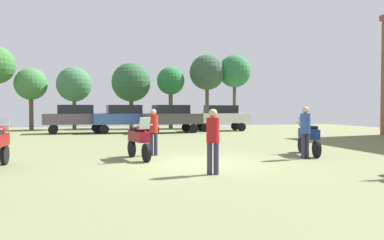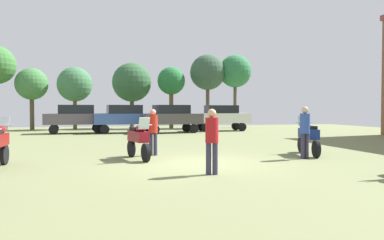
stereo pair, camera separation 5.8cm
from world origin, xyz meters
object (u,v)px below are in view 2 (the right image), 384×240
(car_3, at_px, (221,116))
(car_1, at_px, (76,117))
(motorcycle_2, at_px, (308,136))
(tree_5, at_px, (75,85))
(tree_1, at_px, (235,72))
(motorcycle_6, at_px, (138,139))
(car_2, at_px, (171,117))
(tree_7, at_px, (132,83))
(person_3, at_px, (212,136))
(tree_2, at_px, (171,82))
(tree_3, at_px, (208,73))
(car_5, at_px, (124,117))
(person_1, at_px, (153,128))
(tree_8, at_px, (32,85))
(person_2, at_px, (305,128))

(car_3, bearing_deg, car_1, 91.82)
(motorcycle_2, distance_m, tree_5, 22.53)
(car_1, height_order, car_3, same)
(tree_1, bearing_deg, motorcycle_6, -118.04)
(car_2, xyz_separation_m, car_3, (4.22, 1.54, 0.00))
(motorcycle_2, xyz_separation_m, tree_7, (-5.16, 20.80, 3.35))
(person_3, relative_size, tree_5, 0.33)
(car_1, height_order, tree_2, tree_2)
(tree_2, bearing_deg, car_1, -146.61)
(car_3, relative_size, tree_5, 0.83)
(tree_1, distance_m, tree_3, 2.56)
(car_5, bearing_deg, tree_2, -44.53)
(motorcycle_6, xyz_separation_m, car_3, (7.64, 15.00, 0.46))
(car_5, xyz_separation_m, person_1, (0.46, -13.21, -0.17))
(car_2, bearing_deg, motorcycle_2, -178.35)
(motorcycle_6, xyz_separation_m, tree_8, (-7.07, 19.80, 3.01))
(tree_3, height_order, tree_7, tree_3)
(tree_5, bearing_deg, car_2, -41.66)
(tree_2, bearing_deg, motorcycle_2, -84.82)
(motorcycle_2, bearing_deg, car_2, 112.67)
(car_3, bearing_deg, person_3, 161.16)
(person_1, relative_size, tree_3, 0.26)
(person_2, relative_size, person_3, 1.05)
(car_3, distance_m, person_1, 15.70)
(car_3, height_order, tree_1, tree_1)
(car_5, xyz_separation_m, tree_8, (-7.22, 5.63, 2.55))
(car_1, height_order, tree_3, tree_3)
(motorcycle_2, height_order, person_3, person_3)
(car_2, bearing_deg, tree_5, 38.27)
(car_1, height_order, tree_1, tree_1)
(car_5, height_order, tree_3, tree_3)
(motorcycle_6, distance_m, tree_2, 20.37)
(person_3, relative_size, tree_8, 0.34)
(person_1, bearing_deg, person_2, 172.17)
(car_3, bearing_deg, tree_7, 48.64)
(tree_3, bearing_deg, tree_5, 179.40)
(car_2, height_order, person_2, car_2)
(car_2, distance_m, tree_1, 10.02)
(person_2, bearing_deg, tree_3, -106.26)
(car_1, xyz_separation_m, tree_8, (-3.87, 5.27, 2.55))
(tree_3, bearing_deg, car_2, -125.27)
(car_2, relative_size, tree_3, 0.69)
(tree_3, xyz_separation_m, tree_5, (-11.52, 0.12, -1.23))
(person_2, distance_m, person_3, 4.51)
(tree_1, height_order, tree_5, tree_1)
(person_2, xyz_separation_m, tree_3, (2.26, 20.81, 3.94))
(tree_1, height_order, tree_7, tree_1)
(tree_5, bearing_deg, tree_7, 9.80)
(person_1, bearing_deg, tree_5, -62.11)
(tree_2, relative_size, tree_7, 0.93)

